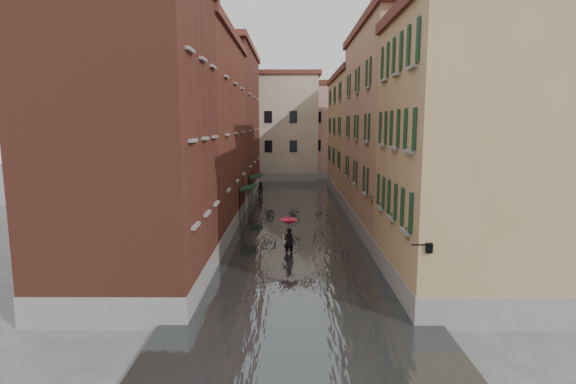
{
  "coord_description": "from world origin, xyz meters",
  "views": [
    {
      "loc": [
        -0.38,
        -20.86,
        7.18
      ],
      "look_at": [
        -0.52,
        6.59,
        3.0
      ],
      "focal_mm": 28.0,
      "sensor_mm": 36.0,
      "label": 1
    }
  ],
  "objects": [
    {
      "name": "window_planters",
      "position": [
        4.12,
        -0.83,
        3.51
      ],
      "size": [
        0.59,
        8.23,
        0.84
      ],
      "color": "maroon",
      "rests_on": "ground"
    },
    {
      "name": "awning_far",
      "position": [
        -3.48,
        18.99,
        2.47
      ],
      "size": [
        1.09,
        3.24,
        2.8
      ],
      "color": "black",
      "rests_on": "ground"
    },
    {
      "name": "pedestrian_far",
      "position": [
        -3.21,
        22.26,
        0.79
      ],
      "size": [
        0.78,
        0.61,
        1.58
      ],
      "primitive_type": "imported",
      "rotation": [
        0.0,
        0.0,
        0.01
      ],
      "color": "black",
      "rests_on": "ground"
    },
    {
      "name": "building_right_far",
      "position": [
        7.0,
        24.0,
        5.75
      ],
      "size": [
        6.0,
        16.0,
        11.5
      ],
      "primitive_type": "cube",
      "color": "#9D7E51",
      "rests_on": "ground"
    },
    {
      "name": "ground",
      "position": [
        0.0,
        0.0,
        0.0
      ],
      "size": [
        120.0,
        120.0,
        0.0
      ],
      "primitive_type": "plane",
      "color": "#555558",
      "rests_on": "ground"
    },
    {
      "name": "building_left_mid",
      "position": [
        -7.0,
        9.0,
        6.25
      ],
      "size": [
        6.0,
        14.0,
        12.5
      ],
      "primitive_type": "cube",
      "color": "brown",
      "rests_on": "ground"
    },
    {
      "name": "floodwater",
      "position": [
        0.0,
        13.0,
        0.1
      ],
      "size": [
        10.0,
        60.0,
        0.2
      ],
      "primitive_type": "cube",
      "color": "#3C4243",
      "rests_on": "ground"
    },
    {
      "name": "pedestrian_main",
      "position": [
        -0.46,
        2.95,
        1.3
      ],
      "size": [
        1.01,
        1.01,
        2.06
      ],
      "color": "black",
      "rests_on": "ground"
    },
    {
      "name": "building_right_near",
      "position": [
        7.0,
        -2.0,
        5.75
      ],
      "size": [
        6.0,
        8.0,
        11.5
      ],
      "primitive_type": "cube",
      "color": "#9D7E51",
      "rests_on": "ground"
    },
    {
      "name": "building_end_pink",
      "position": [
        6.0,
        40.0,
        6.0
      ],
      "size": [
        10.0,
        9.0,
        12.0
      ],
      "primitive_type": "cube",
      "color": "#A77A75",
      "rests_on": "ground"
    },
    {
      "name": "awning_near",
      "position": [
        -3.49,
        11.72,
        2.46
      ],
      "size": [
        1.09,
        2.83,
        2.8
      ],
      "color": "black",
      "rests_on": "ground"
    },
    {
      "name": "building_left_near",
      "position": [
        -7.0,
        -2.0,
        6.5
      ],
      "size": [
        6.0,
        8.0,
        13.0
      ],
      "primitive_type": "cube",
      "color": "brown",
      "rests_on": "ground"
    },
    {
      "name": "building_left_far",
      "position": [
        -7.0,
        24.0,
        7.0
      ],
      "size": [
        6.0,
        16.0,
        14.0
      ],
      "primitive_type": "cube",
      "color": "brown",
      "rests_on": "ground"
    },
    {
      "name": "wall_lantern",
      "position": [
        4.33,
        -6.0,
        3.01
      ],
      "size": [
        0.71,
        0.22,
        0.35
      ],
      "color": "black",
      "rests_on": "ground"
    },
    {
      "name": "building_end_cream",
      "position": [
        -3.0,
        38.0,
        6.5
      ],
      "size": [
        12.0,
        9.0,
        13.0
      ],
      "primitive_type": "cube",
      "color": "beige",
      "rests_on": "ground"
    },
    {
      "name": "building_right_mid",
      "position": [
        7.0,
        9.0,
        6.5
      ],
      "size": [
        6.0,
        14.0,
        13.0
      ],
      "primitive_type": "cube",
      "color": "#A28362",
      "rests_on": "ground"
    }
  ]
}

